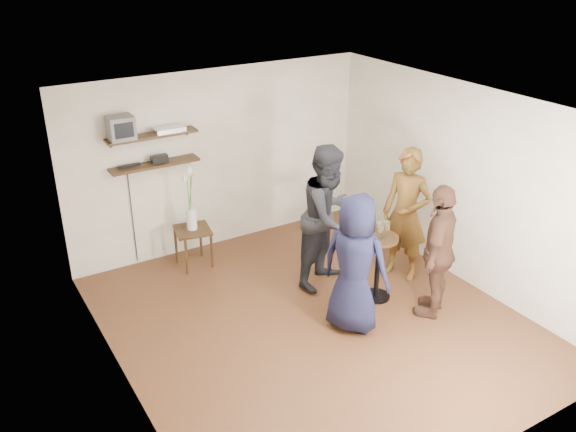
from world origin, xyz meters
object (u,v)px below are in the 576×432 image
at_px(crt_monitor, 120,128).
at_px(person_plaid, 406,214).
at_px(dvd_deck, 169,129).
at_px(person_brown, 439,251).
at_px(drinks_table, 378,259).
at_px(person_dark, 329,216).
at_px(person_navy, 355,264).
at_px(side_table, 193,235).
at_px(radio, 159,159).

relative_size(crt_monitor, person_plaid, 0.18).
bearing_deg(dvd_deck, person_brown, -54.11).
bearing_deg(dvd_deck, drinks_table, -53.31).
relative_size(person_dark, person_navy, 1.13).
xyz_separation_m(drinks_table, person_brown, (0.39, -0.61, 0.28)).
relative_size(drinks_table, person_brown, 0.51).
bearing_deg(side_table, person_dark, -44.40).
distance_m(crt_monitor, drinks_table, 3.63).
xyz_separation_m(dvd_deck, side_table, (0.09, -0.34, -1.43)).
distance_m(drinks_table, person_dark, 0.83).
height_order(side_table, person_brown, person_brown).
bearing_deg(person_plaid, side_table, -149.24).
relative_size(dvd_deck, person_plaid, 0.22).
xyz_separation_m(side_table, drinks_table, (1.64, -1.98, 0.09)).
bearing_deg(person_plaid, person_navy, -87.01).
relative_size(dvd_deck, drinks_table, 0.46).
bearing_deg(radio, person_plaid, -38.50).
distance_m(person_plaid, person_navy, 1.45).
height_order(dvd_deck, person_plaid, dvd_deck).
height_order(person_plaid, person_brown, person_plaid).
distance_m(person_navy, person_brown, 1.06).
bearing_deg(person_plaid, dvd_deck, -153.32).
relative_size(dvd_deck, person_dark, 0.21).
bearing_deg(person_brown, drinks_table, -90.00).
relative_size(person_navy, person_brown, 1.00).
height_order(crt_monitor, radio, crt_monitor).
height_order(radio, side_table, radio).
bearing_deg(radio, dvd_deck, 0.00).
height_order(crt_monitor, side_table, crt_monitor).
relative_size(radio, person_brown, 0.13).
bearing_deg(person_navy, dvd_deck, -6.62).
height_order(side_table, person_plaid, person_plaid).
xyz_separation_m(crt_monitor, person_plaid, (3.03, -2.04, -1.12)).
relative_size(radio, person_navy, 0.13).
xyz_separation_m(drinks_table, person_navy, (-0.64, -0.35, 0.28)).
bearing_deg(crt_monitor, person_navy, -57.12).
bearing_deg(person_dark, side_table, 111.49).
bearing_deg(drinks_table, person_dark, 114.12).
bearing_deg(radio, person_navy, -64.74).
bearing_deg(crt_monitor, drinks_table, -44.51).
bearing_deg(drinks_table, crt_monitor, 135.49).
bearing_deg(person_brown, radio, -84.70).
distance_m(dvd_deck, side_table, 1.47).
xyz_separation_m(crt_monitor, person_brown, (2.76, -2.94, -1.18)).
height_order(person_plaid, person_navy, person_plaid).
relative_size(drinks_table, person_dark, 0.45).
height_order(radio, drinks_table, radio).
bearing_deg(person_plaid, crt_monitor, -146.88).
relative_size(person_plaid, person_dark, 0.94).
bearing_deg(person_brown, crt_monitor, -79.45).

